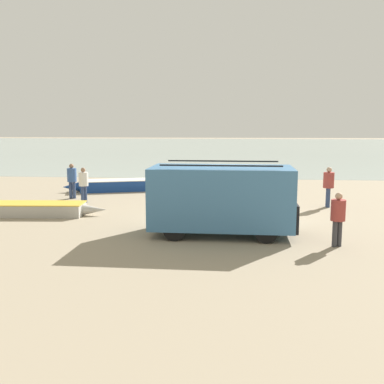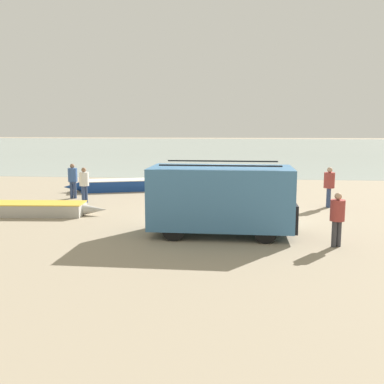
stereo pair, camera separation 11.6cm
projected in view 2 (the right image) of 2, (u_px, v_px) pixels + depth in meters
ground_plane at (234, 215)px, 18.08m from camera, size 200.00×200.00×0.00m
sea_water at (235, 147)px, 69.25m from camera, size 120.00×80.00×0.01m
parked_van at (222, 197)px, 14.76m from camera, size 4.75×2.27×2.40m
fishing_rowboat_0 at (34, 209)px, 18.06m from camera, size 5.38×1.56×0.51m
fishing_rowboat_1 at (117, 185)px, 24.64m from camera, size 5.20×2.54×0.61m
fisherman_0 at (329, 183)px, 19.64m from camera, size 0.47×0.47×1.78m
fisherman_1 at (84, 182)px, 20.76m from camera, size 0.43×0.43×1.65m
fisherman_2 at (73, 178)px, 22.02m from camera, size 0.45×0.45×1.71m
fisherman_3 at (337, 215)px, 13.31m from camera, size 0.43×0.43×1.64m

